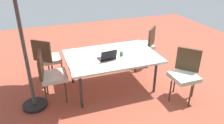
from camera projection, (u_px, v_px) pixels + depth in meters
name	position (u px, v px, depth m)	size (l,w,h in m)	color
ground_plane	(112.00, 87.00, 4.63)	(10.00, 10.00, 0.02)	#9E4C38
dining_table	(112.00, 57.00, 4.32)	(1.79, 1.21, 0.74)	silver
chair_southeast	(47.00, 57.00, 4.65)	(0.58, 0.58, 0.98)	silver
chair_southwest	(145.00, 44.00, 5.36)	(0.59, 0.59, 0.98)	silver
chair_east	(50.00, 74.00, 4.01)	(0.48, 0.47, 0.98)	silver
chair_northwest	(185.00, 72.00, 4.05)	(0.59, 0.59, 0.98)	silver
laptop	(107.00, 57.00, 4.10)	(0.35, 0.28, 0.21)	#2D2D33
cup	(121.00, 54.00, 4.25)	(0.06, 0.06, 0.09)	#286B33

